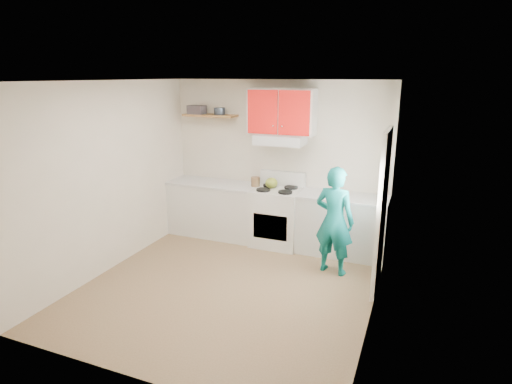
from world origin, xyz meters
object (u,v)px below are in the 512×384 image
at_px(kettle, 271,183).
at_px(person, 334,221).
at_px(tin, 220,111).
at_px(stove, 277,217).
at_px(crock, 255,182).

relative_size(kettle, person, 0.13).
relative_size(tin, kettle, 0.93).
height_order(stove, person, person).
relative_size(crock, person, 0.11).
bearing_deg(crock, kettle, -1.99).
relative_size(stove, kettle, 4.65).
bearing_deg(person, tin, -10.91).
bearing_deg(crock, stove, -8.97).
bearing_deg(tin, person, -21.78).
relative_size(stove, crock, 5.32).
distance_m(kettle, crock, 0.28).
height_order(kettle, crock, kettle).
relative_size(stove, person, 0.61).
distance_m(tin, crock, 1.31).
bearing_deg(kettle, person, -27.25).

